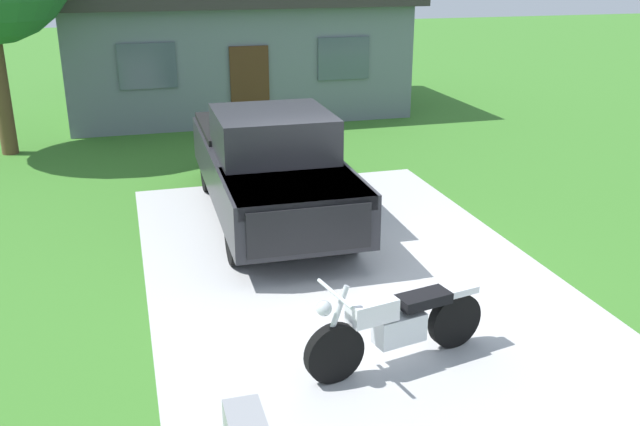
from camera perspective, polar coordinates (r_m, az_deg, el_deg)
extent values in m
plane|color=#3B7929|center=(10.10, 1.96, -4.40)|extent=(80.00, 80.00, 0.00)
cube|color=#BABABA|center=(10.10, 1.96, -4.38)|extent=(5.57, 8.68, 0.01)
cylinder|color=black|center=(7.39, 1.17, -11.37)|extent=(0.67, 0.25, 0.66)
cylinder|color=black|center=(8.15, 10.93, -8.56)|extent=(0.67, 0.25, 0.66)
cube|color=silver|center=(7.71, 6.49, -9.31)|extent=(0.60, 0.37, 0.32)
cube|color=silver|center=(7.39, 4.30, -7.93)|extent=(0.56, 0.36, 0.24)
cube|color=black|center=(7.73, 8.44, -6.96)|extent=(0.64, 0.39, 0.12)
cube|color=silver|center=(7.98, 11.10, -6.23)|extent=(0.51, 0.29, 0.08)
cylinder|color=silver|center=(7.20, 1.20, -8.86)|extent=(0.34, 0.12, 0.77)
cylinder|color=silver|center=(7.05, 1.21, -6.59)|extent=(0.18, 0.69, 0.04)
sphere|color=silver|center=(7.07, 0.34, -7.80)|extent=(0.16, 0.16, 0.16)
cylinder|color=black|center=(10.47, 2.17, -0.99)|extent=(0.31, 0.84, 0.84)
cylinder|color=black|center=(10.14, -6.73, -1.84)|extent=(0.31, 0.84, 0.84)
cylinder|color=black|center=(13.68, -2.13, 4.12)|extent=(0.31, 0.84, 0.84)
cylinder|color=black|center=(13.43, -8.97, 3.57)|extent=(0.31, 0.84, 0.84)
cube|color=#28282D|center=(11.82, -4.18, 3.40)|extent=(2.08, 5.63, 0.80)
cube|color=#28282D|center=(10.00, -2.19, 2.11)|extent=(1.93, 1.93, 0.20)
cube|color=#28282D|center=(11.25, -3.88, 6.50)|extent=(1.83, 1.93, 0.70)
cube|color=#3F4C56|center=(10.51, -3.01, 4.98)|extent=(1.70, 0.19, 0.60)
cube|color=black|center=(13.23, -5.50, 6.30)|extent=(1.94, 2.43, 0.50)
cube|color=black|center=(9.25, -0.88, -1.38)|extent=(1.70, 0.13, 0.64)
cylinder|color=brown|center=(17.14, -24.63, 9.27)|extent=(0.36, 0.36, 2.99)
cube|color=slate|center=(20.71, -7.09, 12.51)|extent=(9.00, 5.00, 3.00)
cube|color=#4C2D19|center=(18.31, -5.75, 10.15)|extent=(1.00, 0.08, 2.10)
cube|color=#4C5966|center=(17.94, -13.92, 11.57)|extent=(1.40, 0.06, 1.10)
cube|color=#4C5966|center=(18.81, 1.94, 12.51)|extent=(1.40, 0.06, 1.10)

